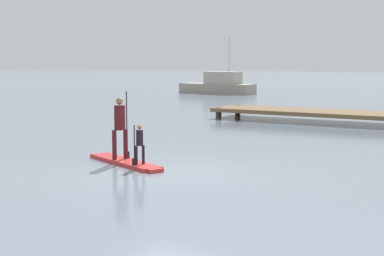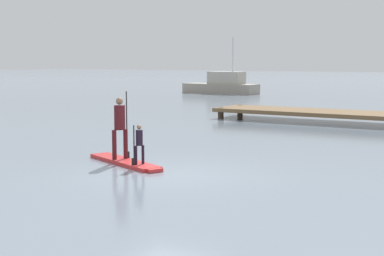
% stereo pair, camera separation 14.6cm
% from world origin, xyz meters
% --- Properties ---
extents(ground_plane, '(240.00, 240.00, 0.00)m').
position_xyz_m(ground_plane, '(0.00, 0.00, 0.00)').
color(ground_plane, gray).
extents(paddleboard_near, '(3.08, 1.65, 0.10)m').
position_xyz_m(paddleboard_near, '(-1.81, 0.52, 0.05)').
color(paddleboard_near, red).
rests_on(paddleboard_near, ground).
extents(paddler_adult, '(0.39, 0.50, 1.86)m').
position_xyz_m(paddler_adult, '(-2.08, 0.64, 1.07)').
color(paddler_adult, '#4C1419').
rests_on(paddler_adult, paddleboard_near).
extents(paddler_child_solo, '(0.24, 0.36, 1.04)m').
position_xyz_m(paddler_child_solo, '(-1.13, 0.23, 0.68)').
color(paddler_child_solo, black).
rests_on(paddler_child_solo, paddleboard_near).
extents(fishing_boat_green_midground, '(6.43, 2.10, 4.63)m').
position_xyz_m(fishing_boat_green_midground, '(-15.56, 30.93, 0.68)').
color(fishing_boat_green_midground, '#9E9384').
rests_on(fishing_boat_green_midground, ground).
extents(floating_dock, '(12.96, 2.63, 0.51)m').
position_xyz_m(floating_dock, '(0.60, 13.67, 0.42)').
color(floating_dock, brown).
rests_on(floating_dock, ground).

